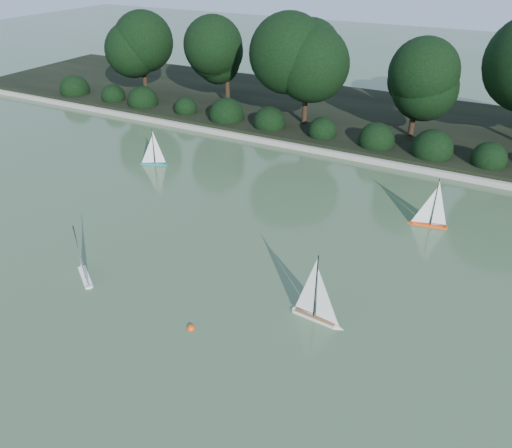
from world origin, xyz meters
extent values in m
plane|color=#3C5734|center=(0.00, 0.00, 0.00)|extent=(80.00, 80.00, 0.00)
cube|color=gray|center=(0.00, 9.00, 0.09)|extent=(40.00, 0.35, 0.18)
cube|color=black|center=(0.00, 13.00, 0.15)|extent=(40.00, 8.00, 0.30)
cylinder|color=black|center=(-11.00, 11.20, 0.76)|extent=(0.20, 0.20, 1.51)
sphere|color=black|center=(-11.00, 11.20, 2.58)|extent=(2.38, 2.38, 2.38)
cylinder|color=black|center=(-7.00, 11.80, 0.68)|extent=(0.20, 0.20, 1.37)
sphere|color=black|center=(-7.00, 11.80, 2.38)|extent=(2.24, 2.24, 2.24)
cylinder|color=black|center=(-3.00, 10.90, 0.83)|extent=(0.20, 0.20, 1.66)
sphere|color=black|center=(-3.00, 10.90, 2.85)|extent=(2.66, 2.66, 2.66)
cylinder|color=black|center=(1.00, 11.40, 0.63)|extent=(0.20, 0.20, 1.26)
sphere|color=black|center=(1.00, 11.40, 2.21)|extent=(2.10, 2.10, 2.10)
sphere|color=black|center=(-14.00, 9.90, 0.45)|extent=(1.10, 1.10, 1.10)
sphere|color=black|center=(-12.00, 9.90, 0.45)|extent=(1.10, 1.10, 1.10)
sphere|color=black|center=(-10.00, 9.90, 0.45)|extent=(1.10, 1.10, 1.10)
sphere|color=black|center=(-8.00, 9.90, 0.45)|extent=(1.10, 1.10, 1.10)
sphere|color=black|center=(-6.00, 9.90, 0.45)|extent=(1.10, 1.10, 1.10)
sphere|color=black|center=(-4.00, 9.90, 0.45)|extent=(1.10, 1.10, 1.10)
sphere|color=black|center=(-2.00, 9.90, 0.45)|extent=(1.10, 1.10, 1.10)
sphere|color=black|center=(0.00, 9.90, 0.45)|extent=(1.10, 1.10, 1.10)
sphere|color=black|center=(2.00, 9.90, 0.45)|extent=(1.10, 1.10, 1.10)
sphere|color=black|center=(4.00, 9.90, 0.45)|extent=(1.10, 1.10, 1.10)
cube|color=white|center=(-3.45, -0.43, 0.04)|extent=(0.80, 0.63, 0.09)
cone|color=white|center=(-3.86, -0.15, 0.04)|extent=(0.24, 0.24, 0.17)
cylinder|color=white|center=(-3.10, -0.67, 0.04)|extent=(0.14, 0.14, 0.09)
cylinder|color=black|center=(-3.42, -0.45, 0.75)|extent=(0.02, 0.02, 1.33)
cylinder|color=black|center=(-3.26, -0.56, 0.14)|extent=(0.33, 0.24, 0.01)
cube|color=silver|center=(1.62, 0.67, 0.05)|extent=(0.94, 0.27, 0.09)
cone|color=silver|center=(2.15, 0.63, 0.05)|extent=(0.20, 0.20, 0.18)
cylinder|color=silver|center=(1.16, 0.72, 0.05)|extent=(0.12, 0.12, 0.09)
cube|color=olive|center=(1.62, 0.67, 0.10)|extent=(0.86, 0.22, 0.01)
cylinder|color=black|center=(1.57, 0.68, 0.81)|extent=(0.02, 0.02, 1.43)
cylinder|color=black|center=(1.37, 0.70, 0.15)|extent=(0.42, 0.05, 0.01)
cube|color=#FF4F10|center=(2.87, 5.51, 0.04)|extent=(0.86, 0.32, 0.08)
cone|color=#FF4F10|center=(2.39, 5.42, 0.04)|extent=(0.20, 0.20, 0.17)
cylinder|color=#FF4F10|center=(3.29, 5.59, 0.04)|extent=(0.12, 0.12, 0.08)
cylinder|color=black|center=(2.91, 5.52, 0.74)|extent=(0.02, 0.02, 1.31)
cylinder|color=black|center=(3.10, 5.55, 0.13)|extent=(0.38, 0.08, 0.01)
cube|color=teal|center=(-6.07, 5.41, 0.04)|extent=(0.78, 0.46, 0.08)
cone|color=teal|center=(-6.48, 5.23, 0.04)|extent=(0.21, 0.21, 0.16)
cylinder|color=teal|center=(-5.71, 5.57, 0.04)|extent=(0.12, 0.12, 0.08)
cylinder|color=black|center=(-6.03, 5.42, 0.68)|extent=(0.02, 0.02, 1.21)
cylinder|color=black|center=(-5.87, 5.49, 0.12)|extent=(0.33, 0.16, 0.01)
sphere|color=#FF400D|center=(-0.41, -0.73, 0.00)|extent=(0.16, 0.16, 0.16)
camera|label=1|loc=(4.16, -6.65, 6.59)|focal=35.00mm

